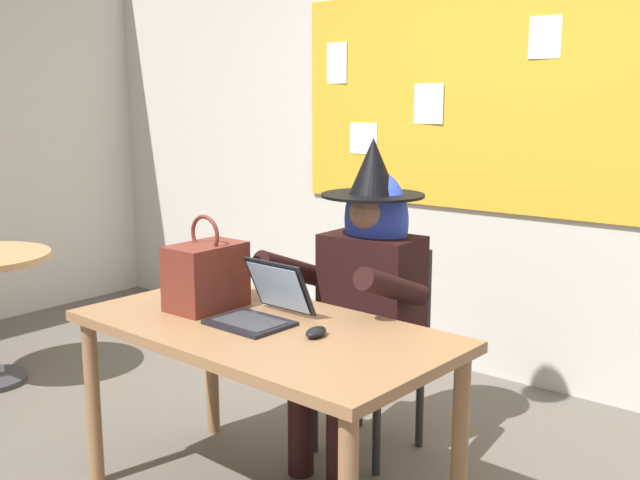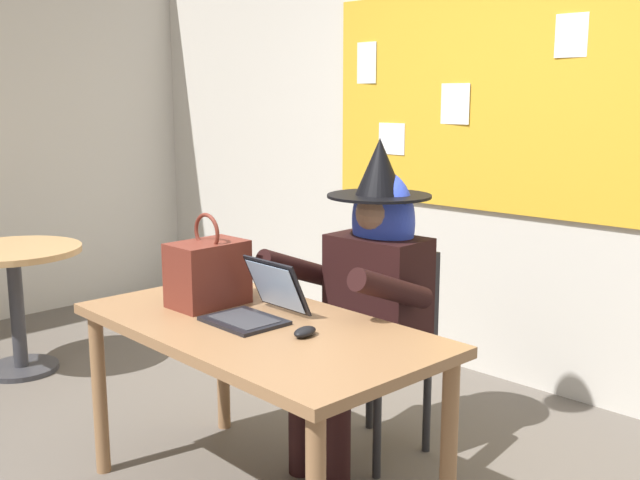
{
  "view_description": "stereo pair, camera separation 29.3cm",
  "coord_description": "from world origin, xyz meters",
  "px_view_note": "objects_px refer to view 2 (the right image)",
  "views": [
    {
      "loc": [
        1.89,
        -1.87,
        1.57
      ],
      "look_at": [
        0.07,
        0.38,
        1.01
      ],
      "focal_mm": 41.94,
      "sensor_mm": 36.0,
      "label": 1
    },
    {
      "loc": [
        2.11,
        -1.68,
        1.57
      ],
      "look_at": [
        0.07,
        0.38,
        1.01
      ],
      "focal_mm": 41.94,
      "sensor_mm": 36.0,
      "label": 2
    }
  ],
  "objects_px": {
    "computer_mouse": "(305,332)",
    "side_table_round": "(15,281)",
    "handbag": "(208,273)",
    "chair_at_desk": "(386,338)",
    "laptop": "(257,307)",
    "desk_main": "(257,346)",
    "person_costumed": "(369,282)"
  },
  "relations": [
    {
      "from": "handbag",
      "to": "side_table_round",
      "type": "distance_m",
      "value": 1.79
    },
    {
      "from": "chair_at_desk",
      "to": "side_table_round",
      "type": "relative_size",
      "value": 1.21
    },
    {
      "from": "computer_mouse",
      "to": "side_table_round",
      "type": "xyz_separation_m",
      "value": [
        -2.33,
        -0.04,
        -0.22
      ]
    },
    {
      "from": "desk_main",
      "to": "person_costumed",
      "type": "bearing_deg",
      "value": 88.14
    },
    {
      "from": "chair_at_desk",
      "to": "person_costumed",
      "type": "bearing_deg",
      "value": 1.21
    },
    {
      "from": "computer_mouse",
      "to": "desk_main",
      "type": "bearing_deg",
      "value": 174.59
    },
    {
      "from": "handbag",
      "to": "side_table_round",
      "type": "height_order",
      "value": "handbag"
    },
    {
      "from": "laptop",
      "to": "computer_mouse",
      "type": "relative_size",
      "value": 3.21
    },
    {
      "from": "person_costumed",
      "to": "handbag",
      "type": "height_order",
      "value": "person_costumed"
    },
    {
      "from": "laptop",
      "to": "side_table_round",
      "type": "bearing_deg",
      "value": -176.38
    },
    {
      "from": "desk_main",
      "to": "laptop",
      "type": "xyz_separation_m",
      "value": [
        -0.04,
        0.03,
        0.14
      ]
    },
    {
      "from": "handbag",
      "to": "side_table_round",
      "type": "relative_size",
      "value": 0.5
    },
    {
      "from": "side_table_round",
      "to": "chair_at_desk",
      "type": "bearing_deg",
      "value": 19.88
    },
    {
      "from": "person_costumed",
      "to": "laptop",
      "type": "distance_m",
      "value": 0.58
    },
    {
      "from": "computer_mouse",
      "to": "laptop",
      "type": "bearing_deg",
      "value": 166.92
    },
    {
      "from": "laptop",
      "to": "person_costumed",
      "type": "bearing_deg",
      "value": 86.36
    },
    {
      "from": "chair_at_desk",
      "to": "side_table_round",
      "type": "distance_m",
      "value": 2.24
    },
    {
      "from": "chair_at_desk",
      "to": "side_table_round",
      "type": "height_order",
      "value": "chair_at_desk"
    },
    {
      "from": "chair_at_desk",
      "to": "handbag",
      "type": "height_order",
      "value": "handbag"
    },
    {
      "from": "computer_mouse",
      "to": "handbag",
      "type": "xyz_separation_m",
      "value": [
        -0.57,
        0.01,
        0.12
      ]
    },
    {
      "from": "handbag",
      "to": "side_table_round",
      "type": "xyz_separation_m",
      "value": [
        -1.76,
        -0.05,
        -0.33
      ]
    },
    {
      "from": "computer_mouse",
      "to": "handbag",
      "type": "bearing_deg",
      "value": 169.19
    },
    {
      "from": "handbag",
      "to": "side_table_round",
      "type": "bearing_deg",
      "value": -178.27
    },
    {
      "from": "chair_at_desk",
      "to": "side_table_round",
      "type": "bearing_deg",
      "value": -69.76
    },
    {
      "from": "side_table_round",
      "to": "desk_main",
      "type": "bearing_deg",
      "value": 0.7
    },
    {
      "from": "chair_at_desk",
      "to": "person_costumed",
      "type": "distance_m",
      "value": 0.3
    },
    {
      "from": "handbag",
      "to": "computer_mouse",
      "type": "bearing_deg",
      "value": -0.86
    },
    {
      "from": "chair_at_desk",
      "to": "side_table_round",
      "type": "xyz_separation_m",
      "value": [
        -2.11,
        -0.76,
        0.03
      ]
    },
    {
      "from": "desk_main",
      "to": "person_costumed",
      "type": "relative_size",
      "value": 1.05
    },
    {
      "from": "chair_at_desk",
      "to": "person_costumed",
      "type": "xyz_separation_m",
      "value": [
        0.0,
        -0.12,
        0.28
      ]
    },
    {
      "from": "chair_at_desk",
      "to": "laptop",
      "type": "bearing_deg",
      "value": -4.11
    },
    {
      "from": "desk_main",
      "to": "laptop",
      "type": "distance_m",
      "value": 0.15
    }
  ]
}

